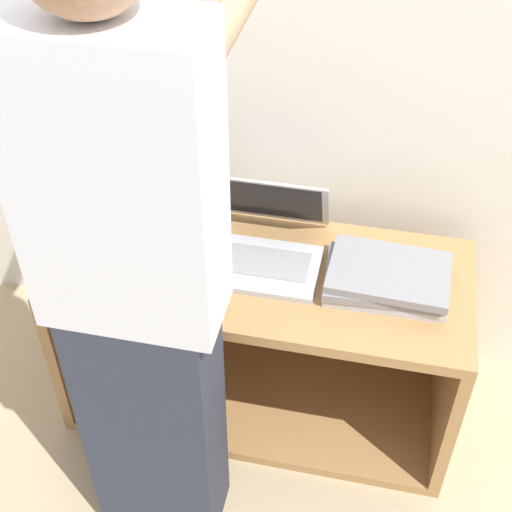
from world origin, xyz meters
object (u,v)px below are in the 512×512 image
object	(u,v)px
laptop_open	(266,244)
person	(136,293)
laptop_stack_left	(140,234)
laptop_stack_right	(386,278)

from	to	relation	value
laptop_open	person	xyz separation A→B (m)	(-0.19, -0.51, 0.25)
laptop_stack_left	laptop_stack_right	world-z (taller)	laptop_stack_left
laptop_stack_right	person	world-z (taller)	person
laptop_stack_left	laptop_stack_right	size ratio (longest dim) A/B	1.01
person	laptop_open	bearing A→B (deg)	69.12
laptop_stack_left	laptop_open	bearing A→B (deg)	9.62
laptop_stack_left	person	bearing A→B (deg)	-69.03
laptop_open	laptop_stack_left	bearing A→B (deg)	-170.38
laptop_stack_left	person	distance (m)	0.53
laptop_stack_left	person	size ratio (longest dim) A/B	0.20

